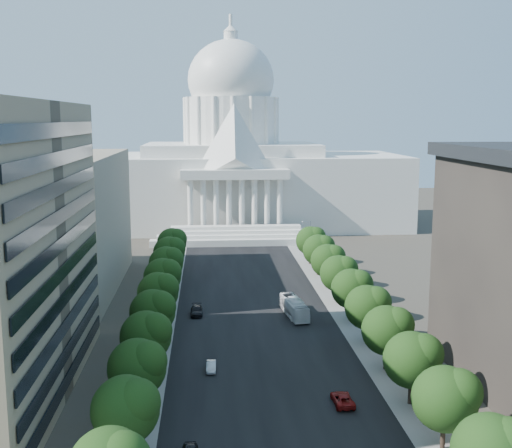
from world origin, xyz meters
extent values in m
cube|color=black|center=(0.00, 90.00, 0.00)|extent=(30.00, 260.00, 0.01)
cube|color=gray|center=(-19.00, 90.00, 0.00)|extent=(8.00, 260.00, 0.02)
cube|color=gray|center=(19.00, 90.00, 0.00)|extent=(8.00, 260.00, 0.02)
cube|color=white|center=(0.00, 185.00, 12.50)|extent=(120.00, 50.00, 25.00)
cube|color=white|center=(0.00, 185.00, 27.00)|extent=(60.00, 40.00, 4.00)
cube|color=white|center=(0.00, 158.00, 20.50)|extent=(34.00, 8.00, 3.00)
cylinder|color=white|center=(0.00, 185.00, 37.00)|extent=(32.00, 32.00, 16.00)
ellipsoid|color=white|center=(0.00, 185.00, 51.00)|extent=(30.00, 30.00, 27.60)
cylinder|color=white|center=(0.00, 185.00, 64.00)|extent=(4.80, 4.80, 7.00)
cone|color=white|center=(0.00, 185.00, 68.50)|extent=(5.20, 5.20, 2.50)
cylinder|color=white|center=(0.00, 185.00, 71.00)|extent=(1.20, 1.20, 4.00)
cube|color=gray|center=(-48.00, 100.00, 15.00)|extent=(38.00, 52.00, 30.00)
sphere|color=black|center=(-18.00, 24.00, 6.17)|extent=(7.60, 7.60, 7.60)
sphere|color=black|center=(-16.67, 23.24, 7.31)|extent=(5.32, 5.32, 5.32)
cylinder|color=#33261C|center=(-18.00, 36.00, 1.47)|extent=(0.56, 0.56, 2.94)
sphere|color=black|center=(-18.00, 36.00, 6.17)|extent=(7.60, 7.60, 7.60)
sphere|color=black|center=(-16.67, 35.24, 7.31)|extent=(5.32, 5.32, 5.32)
cylinder|color=#33261C|center=(-18.00, 48.00, 1.47)|extent=(0.56, 0.56, 2.94)
sphere|color=black|center=(-18.00, 48.00, 6.17)|extent=(7.60, 7.60, 7.60)
sphere|color=black|center=(-16.67, 47.24, 7.31)|extent=(5.32, 5.32, 5.32)
cylinder|color=#33261C|center=(-18.00, 60.00, 1.47)|extent=(0.56, 0.56, 2.94)
sphere|color=black|center=(-18.00, 60.00, 6.17)|extent=(7.60, 7.60, 7.60)
sphere|color=black|center=(-16.67, 59.24, 7.31)|extent=(5.32, 5.32, 5.32)
cylinder|color=#33261C|center=(-18.00, 72.00, 1.47)|extent=(0.56, 0.56, 2.94)
sphere|color=black|center=(-18.00, 72.00, 6.17)|extent=(7.60, 7.60, 7.60)
sphere|color=black|center=(-16.67, 71.24, 7.31)|extent=(5.32, 5.32, 5.32)
cylinder|color=#33261C|center=(-18.00, 84.00, 1.47)|extent=(0.56, 0.56, 2.94)
sphere|color=black|center=(-18.00, 84.00, 6.17)|extent=(7.60, 7.60, 7.60)
sphere|color=black|center=(-16.67, 83.24, 7.31)|extent=(5.32, 5.32, 5.32)
cylinder|color=#33261C|center=(-18.00, 96.00, 1.47)|extent=(0.56, 0.56, 2.94)
sphere|color=black|center=(-18.00, 96.00, 6.17)|extent=(7.60, 7.60, 7.60)
sphere|color=black|center=(-16.67, 95.24, 7.31)|extent=(5.32, 5.32, 5.32)
cylinder|color=#33261C|center=(-18.00, 108.00, 1.47)|extent=(0.56, 0.56, 2.94)
sphere|color=black|center=(-18.00, 108.00, 6.17)|extent=(7.60, 7.60, 7.60)
sphere|color=black|center=(-16.67, 107.24, 7.31)|extent=(5.32, 5.32, 5.32)
cylinder|color=#33261C|center=(-18.00, 120.00, 1.47)|extent=(0.56, 0.56, 2.94)
sphere|color=black|center=(-18.00, 120.00, 6.17)|extent=(7.60, 7.60, 7.60)
sphere|color=black|center=(-16.67, 119.24, 7.31)|extent=(5.32, 5.32, 5.32)
sphere|color=black|center=(19.33, 11.24, 7.31)|extent=(5.32, 5.32, 5.32)
cylinder|color=#33261C|center=(18.00, 24.00, 1.47)|extent=(0.56, 0.56, 2.94)
sphere|color=black|center=(18.00, 24.00, 6.17)|extent=(7.60, 7.60, 7.60)
sphere|color=black|center=(19.33, 23.24, 7.31)|extent=(5.32, 5.32, 5.32)
cylinder|color=#33261C|center=(18.00, 36.00, 1.47)|extent=(0.56, 0.56, 2.94)
sphere|color=black|center=(18.00, 36.00, 6.17)|extent=(7.60, 7.60, 7.60)
sphere|color=black|center=(19.33, 35.24, 7.31)|extent=(5.32, 5.32, 5.32)
cylinder|color=#33261C|center=(18.00, 48.00, 1.47)|extent=(0.56, 0.56, 2.94)
sphere|color=black|center=(18.00, 48.00, 6.17)|extent=(7.60, 7.60, 7.60)
sphere|color=black|center=(19.33, 47.24, 7.31)|extent=(5.32, 5.32, 5.32)
cylinder|color=#33261C|center=(18.00, 60.00, 1.47)|extent=(0.56, 0.56, 2.94)
sphere|color=black|center=(18.00, 60.00, 6.17)|extent=(7.60, 7.60, 7.60)
sphere|color=black|center=(19.33, 59.24, 7.31)|extent=(5.32, 5.32, 5.32)
cylinder|color=#33261C|center=(18.00, 72.00, 1.47)|extent=(0.56, 0.56, 2.94)
sphere|color=black|center=(18.00, 72.00, 6.17)|extent=(7.60, 7.60, 7.60)
sphere|color=black|center=(19.33, 71.24, 7.31)|extent=(5.32, 5.32, 5.32)
cylinder|color=#33261C|center=(18.00, 84.00, 1.47)|extent=(0.56, 0.56, 2.94)
sphere|color=black|center=(18.00, 84.00, 6.17)|extent=(7.60, 7.60, 7.60)
sphere|color=black|center=(19.33, 83.24, 7.31)|extent=(5.32, 5.32, 5.32)
cylinder|color=#33261C|center=(18.00, 96.00, 1.47)|extent=(0.56, 0.56, 2.94)
sphere|color=black|center=(18.00, 96.00, 6.17)|extent=(7.60, 7.60, 7.60)
sphere|color=black|center=(19.33, 95.24, 7.31)|extent=(5.32, 5.32, 5.32)
cylinder|color=#33261C|center=(18.00, 108.00, 1.47)|extent=(0.56, 0.56, 2.94)
sphere|color=black|center=(18.00, 108.00, 6.17)|extent=(7.60, 7.60, 7.60)
sphere|color=black|center=(19.33, 107.24, 7.31)|extent=(5.32, 5.32, 5.32)
cylinder|color=#33261C|center=(18.00, 120.00, 1.47)|extent=(0.56, 0.56, 2.94)
sphere|color=black|center=(18.00, 120.00, 6.17)|extent=(7.60, 7.60, 7.60)
sphere|color=black|center=(19.33, 119.24, 7.31)|extent=(5.32, 5.32, 5.32)
sphere|color=gray|center=(18.20, 10.00, 8.70)|extent=(0.44, 0.44, 0.44)
cylinder|color=gray|center=(20.50, 35.00, 4.50)|extent=(0.18, 0.18, 9.00)
cylinder|color=gray|center=(19.30, 35.00, 8.80)|extent=(2.40, 0.14, 0.14)
sphere|color=gray|center=(18.20, 35.00, 8.70)|extent=(0.44, 0.44, 0.44)
cylinder|color=gray|center=(20.50, 60.00, 4.50)|extent=(0.18, 0.18, 9.00)
cylinder|color=gray|center=(19.30, 60.00, 8.80)|extent=(2.40, 0.14, 0.14)
sphere|color=gray|center=(18.20, 60.00, 8.70)|extent=(0.44, 0.44, 0.44)
cylinder|color=gray|center=(20.50, 85.00, 4.50)|extent=(0.18, 0.18, 9.00)
cylinder|color=gray|center=(19.30, 85.00, 8.80)|extent=(2.40, 0.14, 0.14)
sphere|color=gray|center=(18.20, 85.00, 8.70)|extent=(0.44, 0.44, 0.44)
cylinder|color=gray|center=(20.50, 110.00, 4.50)|extent=(0.18, 0.18, 9.00)
cylinder|color=gray|center=(19.30, 110.00, 8.80)|extent=(2.40, 0.14, 0.14)
sphere|color=gray|center=(18.20, 110.00, 8.70)|extent=(0.44, 0.44, 0.44)
cylinder|color=gray|center=(20.50, 135.00, 4.50)|extent=(0.18, 0.18, 9.00)
cylinder|color=gray|center=(19.30, 135.00, 8.80)|extent=(2.40, 0.14, 0.14)
sphere|color=gray|center=(18.20, 135.00, 8.70)|extent=(0.44, 0.44, 0.44)
imported|color=#AEAFB6|center=(-8.46, 49.40, 0.68)|extent=(1.53, 4.17, 1.36)
imported|color=maroon|center=(8.93, 36.40, 0.76)|extent=(2.66, 5.53, 1.52)
imported|color=black|center=(-11.07, 77.59, 0.82)|extent=(2.35, 5.70, 1.65)
imported|color=silver|center=(7.71, 75.34, 1.74)|extent=(4.43, 12.73, 3.47)
camera|label=1|loc=(-8.72, -42.97, 37.73)|focal=45.00mm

